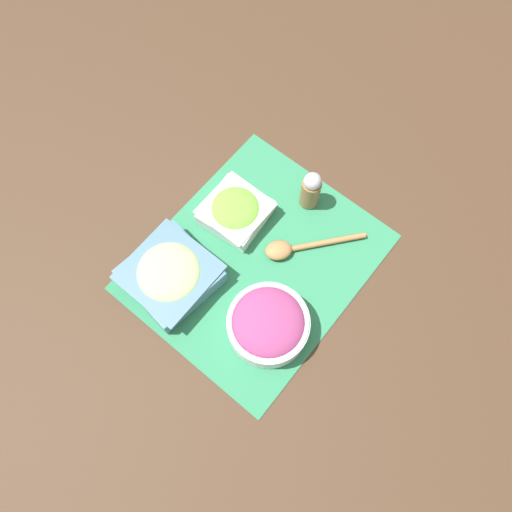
{
  "coord_description": "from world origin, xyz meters",
  "views": [
    {
      "loc": [
        -0.28,
        -0.23,
        0.96
      ],
      "look_at": [
        0.0,
        0.0,
        0.03
      ],
      "focal_mm": 35.0,
      "sensor_mm": 36.0,
      "label": 1
    }
  ],
  "objects_px": {
    "wooden_spoon": "(293,248)",
    "cucumber_bowl": "(170,275)",
    "onion_bowl": "(268,324)",
    "pepper_shaker": "(309,188)",
    "lettuce_bowl": "(236,211)"
  },
  "relations": [
    {
      "from": "pepper_shaker",
      "to": "onion_bowl",
      "type": "bearing_deg",
      "value": -157.98
    },
    {
      "from": "cucumber_bowl",
      "to": "lettuce_bowl",
      "type": "bearing_deg",
      "value": -2.61
    },
    {
      "from": "pepper_shaker",
      "to": "wooden_spoon",
      "type": "bearing_deg",
      "value": -157.6
    },
    {
      "from": "onion_bowl",
      "to": "pepper_shaker",
      "type": "height_order",
      "value": "pepper_shaker"
    },
    {
      "from": "cucumber_bowl",
      "to": "pepper_shaker",
      "type": "bearing_deg",
      "value": -17.92
    },
    {
      "from": "cucumber_bowl",
      "to": "wooden_spoon",
      "type": "height_order",
      "value": "cucumber_bowl"
    },
    {
      "from": "onion_bowl",
      "to": "cucumber_bowl",
      "type": "distance_m",
      "value": 0.22
    },
    {
      "from": "onion_bowl",
      "to": "pepper_shaker",
      "type": "distance_m",
      "value": 0.3
    },
    {
      "from": "wooden_spoon",
      "to": "cucumber_bowl",
      "type": "bearing_deg",
      "value": 144.12
    },
    {
      "from": "onion_bowl",
      "to": "wooden_spoon",
      "type": "height_order",
      "value": "onion_bowl"
    },
    {
      "from": "lettuce_bowl",
      "to": "pepper_shaker",
      "type": "distance_m",
      "value": 0.16
    },
    {
      "from": "lettuce_bowl",
      "to": "onion_bowl",
      "type": "xyz_separation_m",
      "value": [
        -0.15,
        -0.2,
        0.01
      ]
    },
    {
      "from": "cucumber_bowl",
      "to": "pepper_shaker",
      "type": "height_order",
      "value": "pepper_shaker"
    },
    {
      "from": "pepper_shaker",
      "to": "cucumber_bowl",
      "type": "bearing_deg",
      "value": 162.08
    },
    {
      "from": "onion_bowl",
      "to": "pepper_shaker",
      "type": "relative_size",
      "value": 1.52
    }
  ]
}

